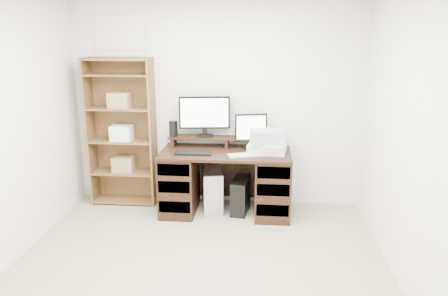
# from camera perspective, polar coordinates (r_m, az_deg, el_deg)

# --- Properties ---
(room) EXTENTS (3.54, 4.04, 2.54)m
(room) POSITION_cam_1_polar(r_m,az_deg,el_deg) (3.36, -4.46, 0.21)
(room) COLOR tan
(room) RESTS_ON ground
(desk) EXTENTS (1.50, 0.70, 0.75)m
(desk) POSITION_cam_1_polar(r_m,az_deg,el_deg) (5.16, 0.21, -4.31)
(desk) COLOR black
(desk) RESTS_ON ground
(riser_shelf) EXTENTS (1.40, 0.22, 0.12)m
(riser_shelf) POSITION_cam_1_polar(r_m,az_deg,el_deg) (5.22, 0.40, 1.15)
(riser_shelf) COLOR black
(riser_shelf) RESTS_ON desk
(monitor_wide) EXTENTS (0.61, 0.18, 0.48)m
(monitor_wide) POSITION_cam_1_polar(r_m,az_deg,el_deg) (5.21, -2.57, 4.44)
(monitor_wide) COLOR black
(monitor_wide) RESTS_ON riser_shelf
(monitor_small) EXTENTS (0.38, 0.17, 0.41)m
(monitor_small) POSITION_cam_1_polar(r_m,az_deg,el_deg) (5.14, 3.54, 2.40)
(monitor_small) COLOR black
(monitor_small) RESTS_ON desk
(speaker) EXTENTS (0.10, 0.10, 0.19)m
(speaker) POSITION_cam_1_polar(r_m,az_deg,el_deg) (5.28, -6.62, 2.54)
(speaker) COLOR black
(speaker) RESTS_ON riser_shelf
(keyboard_black) EXTENTS (0.41, 0.14, 0.02)m
(keyboard_black) POSITION_cam_1_polar(r_m,az_deg,el_deg) (4.95, -4.01, -0.69)
(keyboard_black) COLOR black
(keyboard_black) RESTS_ON desk
(keyboard_white) EXTENTS (0.47, 0.27, 0.02)m
(keyboard_white) POSITION_cam_1_polar(r_m,az_deg,el_deg) (4.88, 3.15, -0.90)
(keyboard_white) COLOR silver
(keyboard_white) RESTS_ON desk
(mouse) EXTENTS (0.10, 0.07, 0.04)m
(mouse) POSITION_cam_1_polar(r_m,az_deg,el_deg) (4.88, 7.46, -0.91)
(mouse) COLOR silver
(mouse) RESTS_ON desk
(printer) EXTENTS (0.46, 0.38, 0.11)m
(printer) POSITION_cam_1_polar(r_m,az_deg,el_deg) (5.02, 5.65, -0.00)
(printer) COLOR beige
(printer) RESTS_ON desk
(basket) EXTENTS (0.41, 0.33, 0.16)m
(basket) POSITION_cam_1_polar(r_m,az_deg,el_deg) (4.98, 5.69, 1.47)
(basket) COLOR #A6ACB1
(basket) RESTS_ON printer
(tower_silver) EXTENTS (0.31, 0.53, 0.50)m
(tower_silver) POSITION_cam_1_polar(r_m,az_deg,el_deg) (5.29, -1.57, -5.42)
(tower_silver) COLOR #B8BBBF
(tower_silver) RESTS_ON ground
(tower_black) EXTENTS (0.23, 0.43, 0.41)m
(tower_black) POSITION_cam_1_polar(r_m,az_deg,el_deg) (5.22, 2.17, -6.23)
(tower_black) COLOR black
(tower_black) RESTS_ON ground
(bookshelf) EXTENTS (0.80, 0.30, 1.80)m
(bookshelf) POSITION_cam_1_polar(r_m,az_deg,el_deg) (5.46, -13.15, 2.18)
(bookshelf) COLOR brown
(bookshelf) RESTS_ON ground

